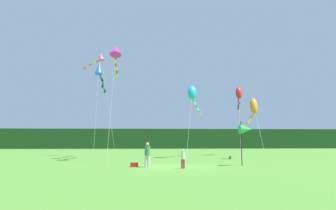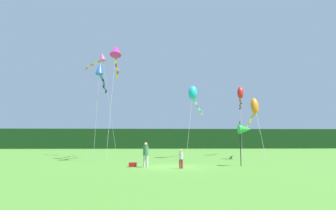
% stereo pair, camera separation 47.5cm
% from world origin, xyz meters
% --- Properties ---
extents(ground_plane, '(120.00, 120.00, 0.00)m').
position_xyz_m(ground_plane, '(0.00, 0.00, 0.00)').
color(ground_plane, '#4C842D').
extents(distant_treeline, '(108.00, 3.91, 4.26)m').
position_xyz_m(distant_treeline, '(0.00, 45.00, 2.13)').
color(distant_treeline, '#193D19').
rests_on(distant_treeline, ground).
extents(person_adult, '(0.37, 0.37, 1.69)m').
position_xyz_m(person_adult, '(-1.81, -0.32, 0.94)').
color(person_adult, silver).
rests_on(person_adult, ground).
extents(person_child, '(0.27, 0.27, 1.24)m').
position_xyz_m(person_child, '(0.54, -1.29, 0.69)').
color(person_child, '#B23338').
rests_on(person_child, ground).
extents(cooler_box, '(0.53, 0.41, 0.30)m').
position_xyz_m(cooler_box, '(-2.71, -0.02, 0.15)').
color(cooler_box, red).
rests_on(cooler_box, ground).
extents(banner_flag_pole, '(0.90, 0.70, 3.20)m').
position_xyz_m(banner_flag_pole, '(5.31, 0.24, 2.60)').
color(banner_flag_pole, black).
rests_on(banner_flag_pole, ground).
extents(kite_magenta, '(1.10, 8.00, 10.68)m').
position_xyz_m(kite_magenta, '(-4.85, 5.92, 9.88)').
color(kite_magenta, '#B2B2B2').
rests_on(kite_magenta, ground).
extents(kite_orange, '(1.47, 9.36, 6.09)m').
position_xyz_m(kite_orange, '(8.59, 7.87, 4.82)').
color(kite_orange, '#B2B2B2').
rests_on(kite_orange, ground).
extents(kite_cyan, '(2.83, 7.91, 7.67)m').
position_xyz_m(kite_cyan, '(2.86, 9.79, 6.62)').
color(kite_cyan, '#B2B2B2').
rests_on(kite_cyan, ground).
extents(kite_red, '(2.13, 7.33, 8.50)m').
position_xyz_m(kite_red, '(9.31, 14.58, 7.46)').
color(kite_red, '#B2B2B2').
rests_on(kite_red, ground).
extents(kite_rainbow, '(4.78, 4.37, 12.38)m').
position_xyz_m(kite_rainbow, '(-7.84, 14.24, 11.63)').
color(kite_rainbow, '#B2B2B2').
rests_on(kite_rainbow, ground).
extents(kite_blue, '(0.78, 7.36, 9.69)m').
position_xyz_m(kite_blue, '(-6.76, 8.91, 8.73)').
color(kite_blue, '#B2B2B2').
rests_on(kite_blue, ground).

